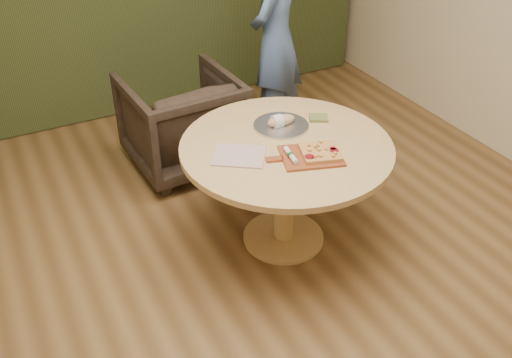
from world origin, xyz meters
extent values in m
cube|color=brown|center=(0.00, 0.00, -0.01)|extent=(5.00, 6.00, 0.02)
cylinder|color=tan|center=(0.32, 0.54, 0.01)|extent=(0.55, 0.55, 0.03)
cylinder|color=tan|center=(0.32, 0.54, 0.35)|extent=(0.13, 0.13, 0.68)
cylinder|color=tan|center=(0.32, 0.54, 0.73)|extent=(1.31, 1.31, 0.04)
cube|color=brown|center=(0.38, 0.34, 0.76)|extent=(0.42, 0.37, 0.01)
cube|color=brown|center=(0.17, 0.41, 0.76)|extent=(0.11, 0.08, 0.01)
cube|color=tan|center=(0.43, 0.33, 0.78)|extent=(0.28, 0.28, 0.02)
cylinder|color=maroon|center=(0.51, 0.31, 0.79)|extent=(0.04, 0.04, 0.00)
cylinder|color=maroon|center=(0.50, 0.29, 0.79)|extent=(0.05, 0.05, 0.00)
cylinder|color=maroon|center=(0.34, 0.30, 0.79)|extent=(0.06, 0.06, 0.00)
cube|color=gold|center=(0.46, 0.23, 0.79)|extent=(0.02, 0.02, 0.01)
cube|color=gold|center=(0.36, 0.28, 0.79)|extent=(0.02, 0.02, 0.01)
cube|color=gold|center=(0.40, 0.40, 0.79)|extent=(0.02, 0.02, 0.01)
cube|color=gold|center=(0.39, 0.27, 0.79)|extent=(0.02, 0.02, 0.01)
cube|color=gold|center=(0.48, 0.40, 0.79)|extent=(0.02, 0.02, 0.01)
cube|color=gold|center=(0.44, 0.37, 0.79)|extent=(0.02, 0.02, 0.01)
cube|color=gold|center=(0.37, 0.35, 0.79)|extent=(0.02, 0.02, 0.01)
cube|color=gold|center=(0.42, 0.33, 0.79)|extent=(0.02, 0.02, 0.01)
cube|color=gold|center=(0.43, 0.37, 0.79)|extent=(0.03, 0.03, 0.01)
cube|color=gold|center=(0.48, 0.25, 0.79)|extent=(0.02, 0.02, 0.01)
cube|color=#297922|center=(0.49, 0.26, 0.79)|extent=(0.01, 0.01, 0.00)
cube|color=#297922|center=(0.46, 0.31, 0.79)|extent=(0.01, 0.01, 0.00)
cube|color=#297922|center=(0.43, 0.34, 0.79)|extent=(0.01, 0.01, 0.00)
cube|color=#297922|center=(0.47, 0.31, 0.79)|extent=(0.01, 0.01, 0.00)
cube|color=#297922|center=(0.35, 0.27, 0.79)|extent=(0.01, 0.01, 0.00)
cube|color=#297922|center=(0.50, 0.30, 0.79)|extent=(0.01, 0.01, 0.00)
cube|color=#297922|center=(0.44, 0.37, 0.79)|extent=(0.01, 0.01, 0.00)
cube|color=#297922|center=(0.41, 0.35, 0.79)|extent=(0.01, 0.01, 0.00)
cube|color=#297922|center=(0.48, 0.29, 0.79)|extent=(0.01, 0.01, 0.00)
cube|color=#297922|center=(0.40, 0.39, 0.79)|extent=(0.01, 0.01, 0.00)
cube|color=#A35B75|center=(0.40, 0.42, 0.79)|extent=(0.03, 0.02, 0.00)
cube|color=#A35B75|center=(0.34, 0.27, 0.79)|extent=(0.03, 0.02, 0.00)
cube|color=#A35B75|center=(0.47, 0.33, 0.79)|extent=(0.03, 0.01, 0.00)
cube|color=#A35B75|center=(0.36, 0.29, 0.79)|extent=(0.03, 0.02, 0.00)
cylinder|color=silver|center=(0.26, 0.37, 0.78)|extent=(0.06, 0.17, 0.03)
cylinder|color=#194C26|center=(0.26, 0.37, 0.78)|extent=(0.04, 0.03, 0.03)
cube|color=silver|center=(0.27, 0.47, 0.78)|extent=(0.02, 0.04, 0.00)
cube|color=silver|center=(0.00, 0.54, 0.76)|extent=(0.39, 0.38, 0.01)
cylinder|color=silver|center=(0.40, 0.74, 0.75)|extent=(0.35, 0.35, 0.01)
cylinder|color=silver|center=(0.40, 0.74, 0.76)|extent=(0.36, 0.36, 0.02)
ellipsoid|color=tan|center=(0.40, 0.74, 0.79)|extent=(0.19, 0.08, 0.07)
cylinder|color=silver|center=(0.37, 0.74, 0.79)|extent=(0.06, 0.09, 0.09)
cube|color=#4D5C29|center=(0.67, 0.72, 0.76)|extent=(0.15, 0.15, 0.02)
imported|color=black|center=(0.08, 1.75, 0.42)|extent=(0.86, 0.81, 0.84)
imported|color=#4A679B|center=(0.99, 1.88, 0.86)|extent=(0.75, 0.71, 1.72)
camera|label=1|loc=(-1.22, -2.04, 2.53)|focal=40.00mm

